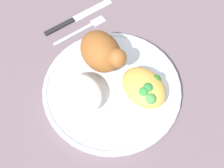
{
  "coord_description": "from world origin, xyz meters",
  "views": [
    {
      "loc": [
        0.23,
        -0.17,
        0.53
      ],
      "look_at": [
        0.0,
        0.0,
        0.03
      ],
      "focal_mm": 45.61,
      "sensor_mm": 36.0,
      "label": 1
    }
  ],
  "objects_px": {
    "fork": "(83,29)",
    "knife": "(73,19)",
    "roasted_chicken": "(102,52)",
    "plate": "(112,88)",
    "rice_pile": "(82,93)",
    "mac_cheese_with_broccoli": "(144,88)"
  },
  "relations": [
    {
      "from": "roasted_chicken",
      "to": "fork",
      "type": "bearing_deg",
      "value": 168.45
    },
    {
      "from": "mac_cheese_with_broccoli",
      "to": "knife",
      "type": "relative_size",
      "value": 0.53
    },
    {
      "from": "plate",
      "to": "roasted_chicken",
      "type": "height_order",
      "value": "roasted_chicken"
    },
    {
      "from": "roasted_chicken",
      "to": "fork",
      "type": "relative_size",
      "value": 0.77
    },
    {
      "from": "plate",
      "to": "knife",
      "type": "distance_m",
      "value": 0.22
    },
    {
      "from": "rice_pile",
      "to": "roasted_chicken",
      "type": "bearing_deg",
      "value": 119.37
    },
    {
      "from": "plate",
      "to": "knife",
      "type": "xyz_separation_m",
      "value": [
        -0.21,
        0.04,
        -0.01
      ]
    },
    {
      "from": "fork",
      "to": "knife",
      "type": "xyz_separation_m",
      "value": [
        -0.04,
        -0.0,
        0.0
      ]
    },
    {
      "from": "plate",
      "to": "knife",
      "type": "relative_size",
      "value": 1.52
    },
    {
      "from": "roasted_chicken",
      "to": "knife",
      "type": "relative_size",
      "value": 0.58
    },
    {
      "from": "plate",
      "to": "mac_cheese_with_broccoli",
      "type": "distance_m",
      "value": 0.07
    },
    {
      "from": "roasted_chicken",
      "to": "plate",
      "type": "bearing_deg",
      "value": -16.38
    },
    {
      "from": "plate",
      "to": "rice_pile",
      "type": "xyz_separation_m",
      "value": [
        -0.01,
        -0.06,
        0.03
      ]
    },
    {
      "from": "fork",
      "to": "knife",
      "type": "height_order",
      "value": "knife"
    },
    {
      "from": "mac_cheese_with_broccoli",
      "to": "fork",
      "type": "relative_size",
      "value": 0.71
    },
    {
      "from": "fork",
      "to": "mac_cheese_with_broccoli",
      "type": "bearing_deg",
      "value": 0.46
    },
    {
      "from": "rice_pile",
      "to": "knife",
      "type": "relative_size",
      "value": 0.48
    },
    {
      "from": "roasted_chicken",
      "to": "fork",
      "type": "distance_m",
      "value": 0.13
    },
    {
      "from": "rice_pile",
      "to": "mac_cheese_with_broccoli",
      "type": "bearing_deg",
      "value": 59.18
    },
    {
      "from": "plate",
      "to": "rice_pile",
      "type": "distance_m",
      "value": 0.07
    },
    {
      "from": "roasted_chicken",
      "to": "mac_cheese_with_broccoli",
      "type": "height_order",
      "value": "roasted_chicken"
    },
    {
      "from": "roasted_chicken",
      "to": "fork",
      "type": "height_order",
      "value": "roasted_chicken"
    }
  ]
}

